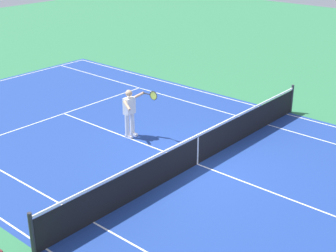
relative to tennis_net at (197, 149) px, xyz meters
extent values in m
plane|color=#2D7247|center=(0.00, 0.00, -0.49)|extent=(60.00, 60.00, 0.00)
cube|color=navy|center=(0.00, 0.00, -0.49)|extent=(24.20, 11.40, 0.00)
cube|color=white|center=(0.00, -5.50, -0.49)|extent=(23.80, 0.05, 0.01)
cube|color=white|center=(0.00, 5.50, -0.49)|extent=(23.80, 0.05, 0.01)
cube|color=white|center=(0.00, -4.11, -0.49)|extent=(23.80, 0.05, 0.01)
cube|color=white|center=(0.00, 4.11, -0.49)|extent=(23.80, 0.05, 0.01)
cube|color=white|center=(6.40, 0.00, -0.49)|extent=(0.05, 8.22, 0.01)
cube|color=white|center=(0.00, 0.00, -0.49)|extent=(12.80, 0.05, 0.01)
cylinder|color=#2D2D33|center=(0.00, -5.80, 0.05)|extent=(0.10, 0.10, 1.08)
cylinder|color=#2D2D33|center=(0.00, 5.80, 0.05)|extent=(0.10, 0.10, 1.08)
cube|color=black|center=(0.00, 0.00, -0.05)|extent=(0.02, 11.60, 0.88)
cube|color=white|center=(0.00, 0.00, 0.46)|extent=(0.04, 11.60, 0.06)
cube|color=white|center=(0.00, 0.00, -0.05)|extent=(0.04, 0.06, 0.88)
cylinder|color=white|center=(3.00, -0.04, -0.04)|extent=(0.15, 0.15, 0.74)
cube|color=white|center=(2.94, -0.04, -0.45)|extent=(0.28, 0.12, 0.09)
cylinder|color=white|center=(3.01, -0.28, -0.04)|extent=(0.15, 0.15, 0.74)
cube|color=white|center=(2.95, -0.28, -0.45)|extent=(0.28, 0.12, 0.09)
cube|color=white|center=(3.00, -0.16, 0.61)|extent=(0.25, 0.38, 0.56)
sphere|color=#DBAA84|center=(3.00, -0.16, 1.04)|extent=(0.23, 0.23, 0.23)
cylinder|color=#DBAA84|center=(2.82, 0.12, 0.74)|extent=(0.42, 0.21, 0.26)
cylinder|color=#DBAA84|center=(2.83, -0.44, 0.94)|extent=(0.42, 0.23, 0.30)
cylinder|color=#232326|center=(2.52, -0.51, 1.05)|extent=(0.28, 0.04, 0.04)
torus|color=#232326|center=(2.23, -0.51, 1.05)|extent=(0.31, 0.03, 0.31)
cylinder|color=#C6D84C|center=(2.23, -0.51, 1.05)|extent=(0.27, 0.01, 0.27)
sphere|color=#CCE01E|center=(0.85, 0.07, -0.46)|extent=(0.07, 0.07, 0.07)
camera|label=1|loc=(-8.07, 10.61, 6.31)|focal=52.97mm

